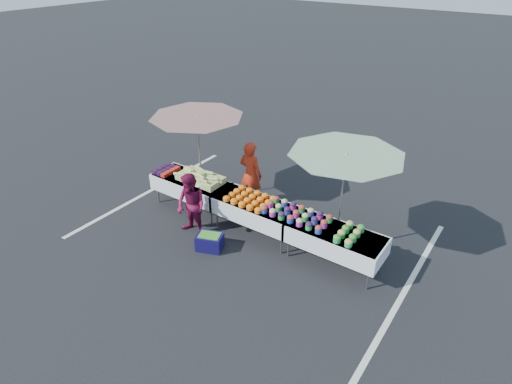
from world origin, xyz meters
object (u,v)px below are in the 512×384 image
Objects in this scene: table_center at (256,209)px; customer at (191,206)px; umbrella_right at (345,163)px; table_left at (191,185)px; vendor at (251,174)px; storage_bin at (210,241)px; table_right at (335,239)px; umbrella_left at (197,124)px.

table_center is 1.32× the size of customer.
umbrella_right reaches higher than table_center.
table_left is 1.17× the size of vendor.
customer reaches higher than table_left.
storage_bin is at bearing 99.50° from vendor.
vendor reaches higher than storage_bin.
vendor reaches higher than table_center.
umbrella_right is (-0.13, 0.40, 1.37)m from table_right.
umbrella_right is at bearing 6.58° from table_left.
umbrella_right reaches higher than umbrella_left.
vendor reaches higher than table_right.
umbrella_right is at bearing 12.30° from storage_bin.
umbrella_right is at bearing 168.24° from vendor.
storage_bin is (0.61, -0.18, -0.53)m from customer.
table_left is 1.38m from vendor.
table_center is 0.80× the size of umbrella_left.
umbrella_left is 3.80× the size of storage_bin.
table_right is 3.06× the size of storage_bin.
umbrella_right reaches higher than table_left.
table_center is (1.80, 0.00, 0.00)m from table_left.
vendor is (1.03, 0.89, 0.21)m from table_left.
table_left is at bearing 122.94° from storage_bin.
customer is at bearing -47.35° from table_left.
customer is 0.61× the size of umbrella_left.
customer is 2.32× the size of storage_bin.
table_left and table_right have the same top height.
vendor is 1.13× the size of customer.
table_right is 1.32× the size of customer.
table_left is 1.00× the size of table_right.
vendor is 2.01m from storage_bin.
table_left is 0.80× the size of umbrella_left.
table_right is (1.80, 0.00, 0.00)m from table_center.
umbrella_right is (3.52, -0.00, 0.03)m from umbrella_left.
vendor is at bearing 160.90° from table_right.
umbrella_left is at bearing 130.06° from customer.
table_center is 1.80m from table_right.
vendor is 2.61× the size of storage_bin.
table_right is 2.49m from storage_bin.
vendor reaches higher than table_left.
table_right is at bearing 22.38° from customer.
umbrella_right is 3.89× the size of storage_bin.
umbrella_left is at bearing 24.00° from vendor.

